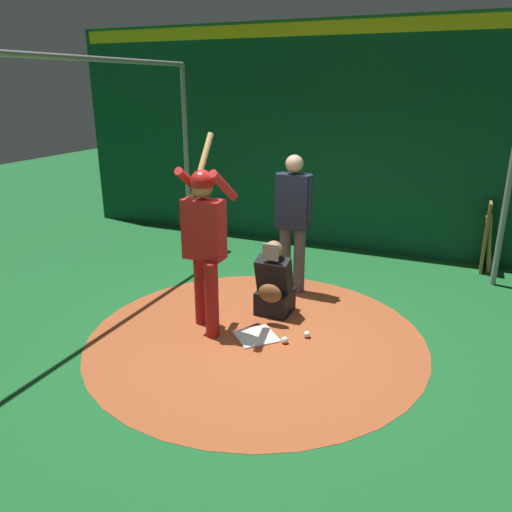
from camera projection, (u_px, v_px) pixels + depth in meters
name	position (u px, v px, depth m)	size (l,w,h in m)	color
ground_plane	(256.00, 337.00, 5.51)	(25.90, 25.90, 0.00)	#195B28
dirt_circle	(256.00, 337.00, 5.51)	(3.69, 3.69, 0.01)	#9E4C28
home_plate	(256.00, 336.00, 5.50)	(0.42, 0.42, 0.01)	white
batter	(204.00, 235.00, 5.34)	(0.68, 0.49, 2.15)	maroon
catcher	(274.00, 286.00, 5.95)	(0.58, 0.40, 0.93)	black
umpire	(293.00, 217.00, 6.42)	(0.23, 0.49, 1.82)	#4C4C51
back_wall	(344.00, 138.00, 8.04)	(0.23, 9.90, 3.59)	#0F472D
cage_frame	(256.00, 147.00, 4.83)	(5.50, 4.93, 2.97)	gray
bat_rack	(487.00, 237.00, 7.40)	(0.58, 0.20, 1.05)	olive
baseball_0	(281.00, 291.00, 6.63)	(0.07, 0.07, 0.07)	white
baseball_1	(307.00, 334.00, 5.48)	(0.07, 0.07, 0.07)	white
baseball_2	(285.00, 340.00, 5.36)	(0.07, 0.07, 0.07)	white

